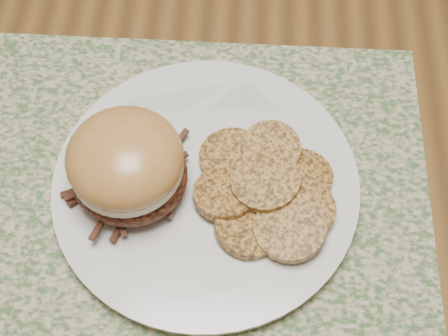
{
  "coord_description": "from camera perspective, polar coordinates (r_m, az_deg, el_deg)",
  "views": [
    {
      "loc": [
        0.18,
        -0.31,
        1.26
      ],
      "look_at": [
        0.16,
        -0.05,
        0.79
      ],
      "focal_mm": 50.0,
      "sensor_mm": 36.0,
      "label": 1
    }
  ],
  "objects": [
    {
      "name": "pork_sandwich",
      "position": [
        0.53,
        -8.89,
        0.25
      ],
      "size": [
        0.13,
        0.12,
        0.08
      ],
      "rotation": [
        0.0,
        0.0,
        -0.3
      ],
      "color": "black",
      "rests_on": "dinner_plate"
    },
    {
      "name": "dinner_plate",
      "position": [
        0.57,
        -1.66,
        -1.56
      ],
      "size": [
        0.26,
        0.26,
        0.02
      ],
      "primitive_type": "cylinder",
      "color": "silver",
      "rests_on": "placemat"
    },
    {
      "name": "placemat",
      "position": [
        0.58,
        -3.58,
        -0.94
      ],
      "size": [
        0.45,
        0.33,
        0.0
      ],
      "primitive_type": "cube",
      "color": "#406232",
      "rests_on": "dining_table"
    },
    {
      "name": "dining_table",
      "position": [
        0.69,
        -13.37,
        -1.03
      ],
      "size": [
        1.5,
        0.9,
        0.75
      ],
      "color": "brown",
      "rests_on": "ground"
    },
    {
      "name": "roasted_potatoes",
      "position": [
        0.54,
        3.93,
        -2.01
      ],
      "size": [
        0.15,
        0.16,
        0.03
      ],
      "color": "#AB7532",
      "rests_on": "dinner_plate"
    }
  ]
}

